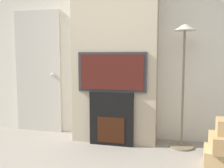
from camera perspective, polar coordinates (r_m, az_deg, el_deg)
The scene contains 6 objects.
wall_back at distance 3.94m, azimuth 1.51°, elevation 7.45°, with size 6.00×0.06×2.70m.
chimney_breast at distance 3.71m, azimuth 0.75°, elevation 7.54°, with size 1.24×0.40×2.70m.
fireplace at distance 3.62m, azimuth -0.00°, elevation -7.88°, with size 0.63×0.15×0.77m.
television at distance 3.52m, azimuth -0.01°, elevation 2.73°, with size 0.99×0.07×0.56m.
floor_lamp at distance 3.53m, azimuth 16.12°, elevation 5.59°, with size 0.33×0.33×1.71m.
entry_door at distance 4.40m, azimuth -16.52°, elevation 2.69°, with size 0.82×0.09×2.03m.
Camera 1 is at (0.84, -1.82, 1.25)m, focal length 40.00 mm.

